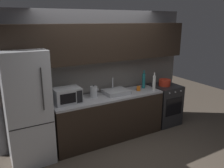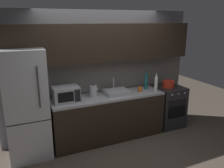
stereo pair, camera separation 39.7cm
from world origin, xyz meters
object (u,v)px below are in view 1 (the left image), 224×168
Objects in this scene: cooking_pot at (165,83)px; microwave at (67,95)px; oven_range at (164,104)px; mug_orange at (138,88)px; kettle at (94,92)px; wine_bottle_white at (154,83)px; wine_bottle_teal at (144,81)px; refrigerator at (27,108)px.

microwave is at bearing 179.53° from cooking_pot.
microwave is at bearing 179.50° from oven_range.
oven_range is at bearing 0.76° from mug_orange.
oven_range is 1.83m from kettle.
kettle is 0.90× the size of cooking_pot.
microwave is 1.21× the size of wine_bottle_white.
microwave is 1.96× the size of kettle.
wine_bottle_white is at bearing -159.58° from cooking_pot.
wine_bottle_white is at bearing -72.84° from wine_bottle_teal.
wine_bottle_white reaches higher than mug_orange.
refrigerator reaches higher than oven_range.
refrigerator is 1.22m from kettle.
refrigerator reaches higher than kettle.
wine_bottle_teal is (2.40, 0.09, 0.12)m from refrigerator.
microwave is at bearing 174.21° from wine_bottle_white.
wine_bottle_teal reaches higher than wine_bottle_white.
wine_bottle_white is (1.80, -0.18, 0.03)m from microwave.
cooking_pot is (0.52, -0.08, -0.09)m from wine_bottle_teal.
kettle is at bearing 175.57° from mug_orange.
mug_orange is at bearing -179.09° from cooking_pot.
kettle is at bearing 4.97° from microwave.
mug_orange is (-0.75, -0.01, 0.50)m from oven_range.
mug_orange is (-0.20, -0.10, -0.12)m from wine_bottle_teal.
wine_bottle_teal is at bearing 170.69° from cooking_pot.
kettle is (0.54, 0.05, -0.03)m from microwave.
microwave is 1.72m from wine_bottle_teal.
wine_bottle_white is (1.26, -0.23, 0.05)m from kettle.
wine_bottle_teal is 1.48× the size of cooking_pot.
wine_bottle_teal is 0.26m from wine_bottle_white.
wine_bottle_teal is 0.25m from mug_orange.
wine_bottle_teal reaches higher than mug_orange.
cooking_pot reaches higher than oven_range.
cooking_pot is at bearing 177.65° from oven_range.
wine_bottle_teal is 0.53m from cooking_pot.
wine_bottle_teal is at bearing 2.03° from refrigerator.
mug_orange is at bearing -4.43° from kettle.
oven_range is at bearing -2.18° from kettle.
kettle is 2.58× the size of mug_orange.
wine_bottle_white reaches higher than microwave.
mug_orange is at bearing -179.24° from oven_range.
microwave is 2.24m from cooking_pot.
kettle reaches higher than oven_range.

